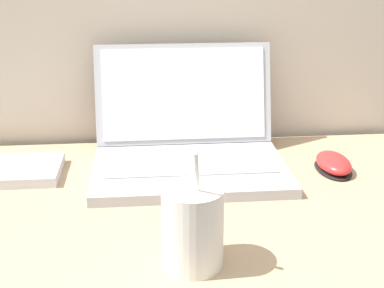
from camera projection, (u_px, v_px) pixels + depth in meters
laptop at (188, 143)px, 1.07m from camera, size 0.38×0.31×0.23m
drink_cup at (190, 226)px, 0.73m from camera, size 0.09×0.09×0.18m
computer_mouse at (333, 164)px, 1.06m from camera, size 0.07×0.11×0.03m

